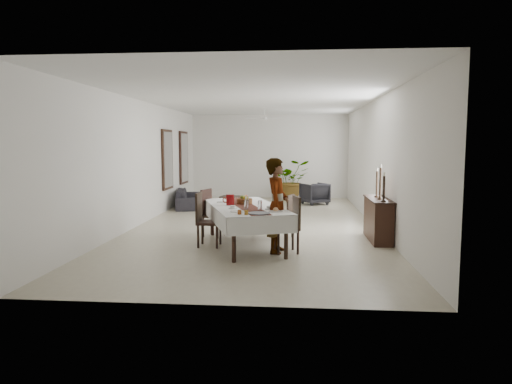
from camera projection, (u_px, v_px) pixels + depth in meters
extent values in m
cube|color=#BFB698|center=(257.00, 224.00, 11.84)|extent=(6.00, 12.00, 0.00)
cube|color=white|center=(257.00, 99.00, 11.50)|extent=(6.00, 12.00, 0.02)
cube|color=white|center=(269.00, 157.00, 17.62)|extent=(6.00, 0.02, 3.20)
cube|color=white|center=(217.00, 182.00, 5.73)|extent=(6.00, 0.02, 3.20)
cube|color=white|center=(142.00, 162.00, 11.92)|extent=(0.02, 12.00, 3.20)
cube|color=white|center=(376.00, 163.00, 11.42)|extent=(0.02, 12.00, 3.20)
cube|color=black|center=(245.00, 207.00, 9.27)|extent=(1.89, 2.84, 0.05)
cylinder|color=black|center=(234.00, 241.00, 7.99)|extent=(0.10, 0.10, 0.76)
cylinder|color=black|center=(286.00, 238.00, 8.23)|extent=(0.10, 0.10, 0.76)
cylinder|color=black|center=(212.00, 219.00, 10.40)|extent=(0.10, 0.10, 0.76)
cylinder|color=black|center=(253.00, 217.00, 10.63)|extent=(0.10, 0.10, 0.76)
cube|color=white|center=(245.00, 206.00, 9.27)|extent=(2.13, 3.09, 0.01)
cube|color=white|center=(214.00, 215.00, 9.13)|extent=(0.93, 2.67, 0.33)
cube|color=silver|center=(275.00, 212.00, 9.44)|extent=(0.93, 2.67, 0.33)
cube|color=white|center=(263.00, 225.00, 7.93)|extent=(1.22, 0.43, 0.33)
cube|color=white|center=(232.00, 205.00, 10.64)|extent=(1.22, 0.43, 0.33)
cube|color=maroon|center=(245.00, 205.00, 9.27)|extent=(1.25, 2.71, 0.00)
cylinder|color=maroon|center=(230.00, 200.00, 9.35)|extent=(0.21, 0.21, 0.22)
torus|color=maroon|center=(226.00, 200.00, 9.32)|extent=(0.13, 0.06, 0.13)
cylinder|color=white|center=(260.00, 205.00, 8.60)|extent=(0.08, 0.08, 0.19)
cylinder|color=silver|center=(246.00, 205.00, 8.65)|extent=(0.08, 0.08, 0.19)
cylinder|color=white|center=(247.00, 201.00, 9.32)|extent=(0.08, 0.08, 0.19)
cylinder|color=silver|center=(269.00, 208.00, 8.71)|extent=(0.10, 0.10, 0.07)
cylinder|color=silver|center=(269.00, 209.00, 8.71)|extent=(0.16, 0.16, 0.01)
cylinder|color=white|center=(233.00, 207.00, 8.81)|extent=(0.10, 0.10, 0.07)
cylinder|color=white|center=(233.00, 208.00, 8.82)|extent=(0.16, 0.16, 0.01)
cylinder|color=white|center=(276.00, 211.00, 8.40)|extent=(0.26, 0.26, 0.02)
sphere|color=tan|center=(276.00, 210.00, 8.40)|extent=(0.10, 0.10, 0.10)
cylinder|color=white|center=(237.00, 212.00, 8.40)|extent=(0.26, 0.26, 0.02)
cylinder|color=silver|center=(223.00, 202.00, 9.76)|extent=(0.26, 0.26, 0.02)
cylinder|color=#424348|center=(259.00, 213.00, 8.16)|extent=(0.39, 0.39, 0.02)
cylinder|color=#996216|center=(246.00, 212.00, 8.07)|extent=(0.07, 0.07, 0.08)
cylinder|color=#8D4114|center=(239.00, 212.00, 8.10)|extent=(0.07, 0.07, 0.08)
cylinder|color=brown|center=(245.00, 201.00, 9.54)|extent=(0.33, 0.33, 0.11)
sphere|color=#9E130F|center=(246.00, 197.00, 9.56)|extent=(0.10, 0.10, 0.10)
sphere|color=#5E7322|center=(242.00, 197.00, 9.55)|extent=(0.09, 0.09, 0.09)
sphere|color=yellow|center=(245.00, 198.00, 9.48)|extent=(0.09, 0.09, 0.09)
cube|color=black|center=(286.00, 228.00, 8.72)|extent=(0.56, 0.56, 0.05)
cylinder|color=black|center=(298.00, 243.00, 8.60)|extent=(0.06, 0.06, 0.45)
cylinder|color=black|center=(293.00, 239.00, 8.97)|extent=(0.06, 0.06, 0.45)
cylinder|color=black|center=(279.00, 243.00, 8.53)|extent=(0.06, 0.06, 0.45)
cylinder|color=black|center=(274.00, 239.00, 8.90)|extent=(0.06, 0.06, 0.45)
cube|color=black|center=(297.00, 211.00, 8.73)|extent=(0.16, 0.45, 0.58)
cube|color=black|center=(283.00, 219.00, 10.09)|extent=(0.52, 0.52, 0.05)
cylinder|color=black|center=(287.00, 231.00, 9.89)|extent=(0.05, 0.05, 0.41)
cylinder|color=black|center=(292.00, 228.00, 10.20)|extent=(0.05, 0.05, 0.41)
cylinder|color=black|center=(273.00, 230.00, 10.03)|extent=(0.05, 0.05, 0.41)
cylinder|color=black|center=(278.00, 227.00, 10.33)|extent=(0.05, 0.05, 0.41)
cube|color=black|center=(291.00, 207.00, 9.98)|extent=(0.17, 0.40, 0.52)
cube|color=black|center=(209.00, 223.00, 9.26)|extent=(0.47, 0.47, 0.05)
cylinder|color=black|center=(202.00, 233.00, 9.50)|extent=(0.05, 0.05, 0.46)
cylinder|color=black|center=(198.00, 237.00, 9.12)|extent=(0.05, 0.05, 0.46)
cylinder|color=black|center=(220.00, 233.00, 9.46)|extent=(0.05, 0.05, 0.46)
cylinder|color=black|center=(217.00, 237.00, 9.08)|extent=(0.05, 0.05, 0.46)
cube|color=black|center=(199.00, 207.00, 9.25)|extent=(0.05, 0.47, 0.59)
cube|color=black|center=(214.00, 216.00, 10.26)|extent=(0.57, 0.57, 0.05)
cylinder|color=black|center=(211.00, 225.00, 10.53)|extent=(0.06, 0.06, 0.44)
cylinder|color=black|center=(203.00, 227.00, 10.20)|extent=(0.06, 0.06, 0.44)
cylinder|color=black|center=(225.00, 226.00, 10.38)|extent=(0.06, 0.06, 0.44)
cylinder|color=black|center=(218.00, 229.00, 10.05)|extent=(0.06, 0.06, 0.44)
cube|color=black|center=(206.00, 202.00, 10.32)|extent=(0.19, 0.44, 0.57)
imported|color=#9A9CA2|center=(277.00, 206.00, 8.72)|extent=(0.51, 0.71, 1.81)
cube|color=black|center=(378.00, 220.00, 9.85)|extent=(0.39, 1.47, 0.88)
cube|color=black|center=(379.00, 199.00, 9.80)|extent=(0.43, 1.53, 0.03)
cylinder|color=black|center=(383.00, 201.00, 9.26)|extent=(0.10, 0.10, 0.03)
cylinder|color=black|center=(384.00, 188.00, 9.24)|extent=(0.05, 0.05, 0.49)
cylinder|color=white|center=(384.00, 174.00, 9.21)|extent=(0.04, 0.04, 0.08)
cylinder|color=black|center=(380.00, 199.00, 9.65)|extent=(0.10, 0.10, 0.03)
cylinder|color=black|center=(380.00, 183.00, 9.62)|extent=(0.05, 0.05, 0.64)
cylinder|color=beige|center=(381.00, 166.00, 9.58)|extent=(0.04, 0.04, 0.08)
cylinder|color=black|center=(377.00, 196.00, 10.04)|extent=(0.10, 0.10, 0.03)
cylinder|color=black|center=(377.00, 184.00, 10.01)|extent=(0.05, 0.05, 0.54)
cylinder|color=beige|center=(377.00, 170.00, 9.98)|extent=(0.04, 0.04, 0.08)
imported|color=#272429|center=(189.00, 198.00, 15.02)|extent=(1.18, 2.14, 0.59)
imported|color=black|center=(315.00, 194.00, 15.77)|extent=(1.09, 1.10, 0.75)
cube|color=black|center=(233.00, 201.00, 15.15)|extent=(0.88, 0.66, 0.36)
imported|color=#285A24|center=(291.00, 180.00, 16.99)|extent=(1.60, 1.48, 1.49)
cube|color=black|center=(167.00, 160.00, 14.10)|extent=(0.06, 1.05, 1.85)
cube|color=silver|center=(168.00, 160.00, 14.10)|extent=(0.01, 0.90, 1.70)
cube|color=black|center=(184.00, 158.00, 16.18)|extent=(0.06, 1.05, 1.85)
cube|color=silver|center=(185.00, 158.00, 16.18)|extent=(0.01, 0.90, 1.70)
cylinder|color=white|center=(264.00, 112.00, 14.49)|extent=(0.04, 0.04, 0.20)
cylinder|color=white|center=(264.00, 118.00, 14.51)|extent=(0.16, 0.16, 0.08)
cube|color=white|center=(265.00, 119.00, 14.86)|extent=(0.10, 0.55, 0.01)
cube|color=silver|center=(264.00, 118.00, 14.16)|extent=(0.10, 0.55, 0.01)
cube|color=silver|center=(275.00, 118.00, 14.48)|extent=(0.55, 0.10, 0.01)
cube|color=white|center=(253.00, 118.00, 14.54)|extent=(0.55, 0.10, 0.01)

